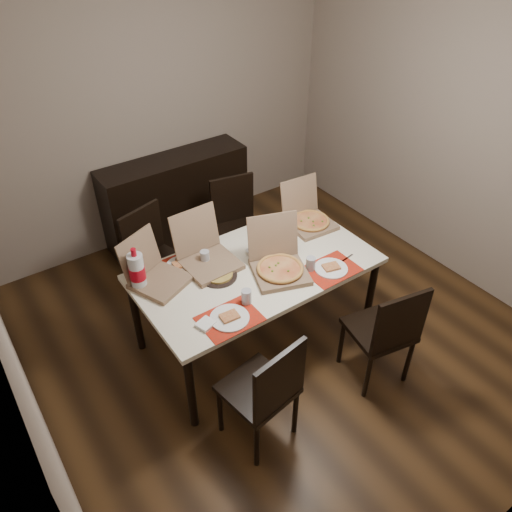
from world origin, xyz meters
name	(u,v)px	position (x,y,z in m)	size (l,w,h in m)	color
ground	(280,333)	(0.00, 0.00, -0.01)	(3.80, 4.00, 0.02)	#402813
room_walls	(249,121)	(0.00, 0.43, 1.73)	(3.84, 4.02, 2.62)	gray
sideboard	(176,198)	(0.00, 1.78, 0.45)	(1.50, 0.40, 0.90)	black
dining_table	(256,273)	(-0.19, 0.08, 0.68)	(1.80, 1.00, 0.75)	beige
chair_near_left	(266,390)	(-0.69, -0.73, 0.51)	(0.48, 0.48, 0.93)	black
chair_near_right	(386,331)	(0.32, -0.81, 0.51)	(0.49, 0.49, 0.93)	black
chair_far_left	(154,256)	(-0.65, 0.95, 0.51)	(0.52, 0.52, 0.93)	black
chair_far_right	(237,222)	(0.22, 0.97, 0.51)	(0.49, 0.49, 0.93)	black
setting_near_left	(231,313)	(-0.63, -0.26, 0.77)	(0.44, 0.30, 0.11)	#B61C0C
setting_near_right	(326,267)	(0.21, -0.25, 0.77)	(0.46, 0.30, 0.11)	#B61C0C
setting_far_left	(185,264)	(-0.62, 0.39, 0.77)	(0.46, 0.30, 0.11)	#B61C0C
setting_far_right	(274,228)	(0.21, 0.40, 0.77)	(0.44, 0.30, 0.11)	#B61C0C
napkin_loose	(274,265)	(-0.08, 0.01, 0.76)	(0.12, 0.11, 0.02)	white
pizza_box_center	(279,265)	(-0.09, -0.06, 0.81)	(0.50, 0.53, 0.39)	brown
pizza_box_right	(308,218)	(0.50, 0.30, 0.81)	(0.38, 0.42, 0.36)	brown
pizza_box_left	(156,275)	(-0.88, 0.35, 0.81)	(0.47, 0.50, 0.35)	brown
pizza_box_extra	(207,256)	(-0.47, 0.33, 0.81)	(0.40, 0.44, 0.39)	brown
faina_plate	(218,275)	(-0.48, 0.14, 0.76)	(0.28, 0.28, 0.03)	black
dip_bowl	(253,252)	(-0.11, 0.23, 0.76)	(0.11, 0.11, 0.03)	white
soda_bottle	(137,272)	(-1.01, 0.36, 0.89)	(0.11, 0.11, 0.34)	silver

